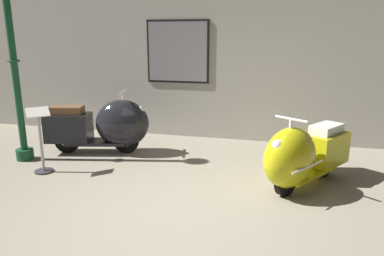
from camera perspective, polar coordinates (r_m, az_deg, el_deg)
ground_plane at (r=4.24m, az=-3.39°, el=-14.14°), size 60.00×60.00×0.00m
showroom_back_wall at (r=7.15m, az=4.89°, el=12.70°), size 18.00×0.24×3.63m
scooter_0 at (r=6.47m, az=-13.49°, el=0.39°), size 1.87×0.90×1.10m
scooter_1 at (r=5.04m, az=16.97°, el=-4.18°), size 1.35×1.68×1.04m
lamppost at (r=6.41m, az=-26.67°, el=11.42°), size 0.32×0.32×3.14m
info_stanchion at (r=5.88m, az=-22.80°, el=-2.69°), size 0.39×0.38×1.00m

